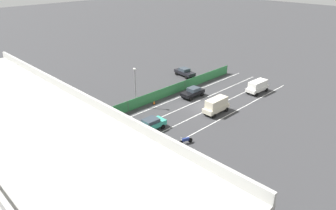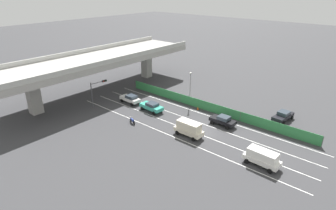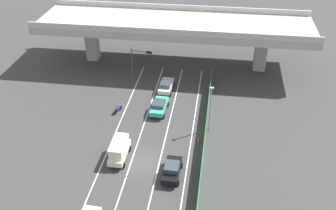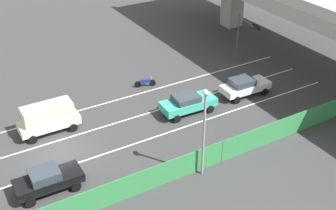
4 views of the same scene
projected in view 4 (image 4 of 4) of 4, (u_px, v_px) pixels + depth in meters
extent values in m
plane|color=#38383A|center=(60.00, 154.00, 31.67)|extent=(300.00, 300.00, 0.00)
cube|color=silver|center=(76.00, 111.00, 36.58)|extent=(0.14, 42.06, 0.01)
cube|color=silver|center=(91.00, 131.00, 34.18)|extent=(0.14, 42.06, 0.01)
cube|color=silver|center=(108.00, 153.00, 31.79)|extent=(0.14, 42.06, 0.01)
cube|color=silver|center=(128.00, 178.00, 29.39)|extent=(0.14, 42.06, 0.01)
cube|color=#A09E99|center=(334.00, 1.00, 39.47)|extent=(44.09, 11.81, 1.13)
cube|color=#338447|center=(140.00, 183.00, 27.71)|extent=(0.06, 38.06, 1.73)
cylinder|color=#4C514C|center=(222.00, 151.00, 30.48)|extent=(0.10, 0.10, 1.73)
cube|color=teal|center=(188.00, 104.00, 36.10)|extent=(2.05, 4.65, 0.65)
cube|color=#333D47|center=(186.00, 98.00, 35.72)|extent=(1.71, 2.10, 0.50)
cylinder|color=black|center=(199.00, 99.00, 37.67)|extent=(0.25, 0.65, 0.64)
cylinder|color=black|center=(210.00, 109.00, 36.28)|extent=(0.25, 0.65, 0.64)
cylinder|color=black|center=(166.00, 108.00, 36.42)|extent=(0.25, 0.65, 0.64)
cylinder|color=black|center=(177.00, 119.00, 35.03)|extent=(0.25, 0.65, 0.64)
cube|color=black|center=(49.00, 181.00, 28.01)|extent=(1.83, 4.29, 0.58)
cube|color=#333D47|center=(44.00, 175.00, 27.63)|extent=(1.58, 1.85, 0.58)
cylinder|color=black|center=(67.00, 171.00, 29.51)|extent=(0.23, 0.64, 0.64)
cylinder|color=black|center=(76.00, 187.00, 28.20)|extent=(0.23, 0.64, 0.64)
cylinder|color=black|center=(23.00, 186.00, 28.29)|extent=(0.23, 0.64, 0.64)
cylinder|color=black|center=(30.00, 203.00, 26.98)|extent=(0.23, 0.64, 0.64)
cube|color=beige|center=(49.00, 123.00, 33.67)|extent=(1.73, 4.55, 0.67)
cube|color=beige|center=(47.00, 112.00, 33.19)|extent=(1.53, 3.73, 1.19)
cylinder|color=black|center=(66.00, 117.00, 35.23)|extent=(0.22, 0.64, 0.64)
cylinder|color=black|center=(73.00, 128.00, 33.96)|extent=(0.22, 0.64, 0.64)
cylinder|color=black|center=(27.00, 128.00, 33.89)|extent=(0.22, 0.64, 0.64)
cylinder|color=black|center=(33.00, 140.00, 32.62)|extent=(0.22, 0.64, 0.64)
cube|color=white|center=(245.00, 87.00, 38.58)|extent=(1.90, 4.45, 0.61)
cube|color=#333D47|center=(242.00, 82.00, 38.11)|extent=(1.61, 2.05, 0.56)
cylinder|color=black|center=(252.00, 83.00, 40.09)|extent=(0.24, 0.65, 0.64)
cylinder|color=black|center=(265.00, 92.00, 38.77)|extent=(0.24, 0.65, 0.64)
cylinder|color=black|center=(225.00, 91.00, 38.86)|extent=(0.24, 0.65, 0.64)
cylinder|color=black|center=(237.00, 100.00, 37.54)|extent=(0.24, 0.65, 0.64)
cylinder|color=black|center=(153.00, 83.00, 40.21)|extent=(0.29, 0.60, 0.60)
cylinder|color=black|center=(138.00, 84.00, 39.98)|extent=(0.29, 0.60, 0.60)
cube|color=navy|center=(145.00, 81.00, 39.95)|extent=(0.57, 0.96, 0.36)
cylinder|color=#B2B2B2|center=(151.00, 77.00, 39.87)|extent=(0.58, 0.23, 0.03)
cylinder|color=#47474C|center=(238.00, 38.00, 43.77)|extent=(0.18, 0.18, 4.83)
cylinder|color=#47474C|center=(248.00, 23.00, 41.45)|extent=(3.14, 0.50, 0.12)
cube|color=black|center=(256.00, 27.00, 40.46)|extent=(0.99, 0.39, 0.32)
sphere|color=red|center=(253.00, 26.00, 40.64)|extent=(0.20, 0.20, 0.20)
sphere|color=#3B2806|center=(254.00, 28.00, 40.40)|extent=(0.20, 0.20, 0.20)
sphere|color=black|center=(256.00, 29.00, 40.17)|extent=(0.20, 0.20, 0.20)
cylinder|color=gray|center=(204.00, 136.00, 28.27)|extent=(0.16, 0.16, 6.04)
ellipsoid|color=silver|center=(206.00, 93.00, 26.62)|extent=(0.60, 0.36, 0.28)
cone|color=orange|center=(158.00, 173.00, 29.34)|extent=(0.36, 0.36, 0.62)
cube|color=black|center=(158.00, 177.00, 29.49)|extent=(0.47, 0.47, 0.03)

